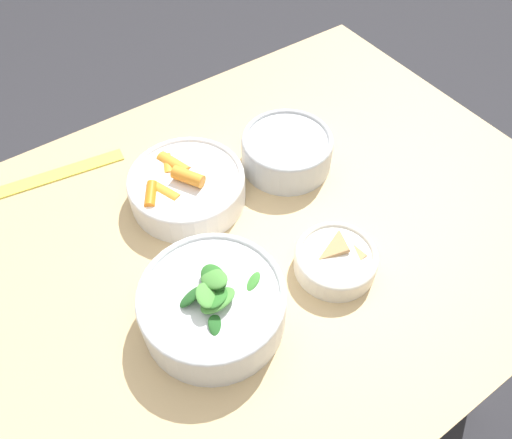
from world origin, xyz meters
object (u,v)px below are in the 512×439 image
bowl_cookies (336,259)px  ruler (48,178)px  bowl_greens (213,305)px  bowl_beans_hotdog (287,151)px  bowl_carrots (186,186)px

bowl_cookies → ruler: bowl_cookies is taller
bowl_greens → bowl_beans_hotdog: 0.32m
bowl_carrots → ruler: bowl_carrots is taller
bowl_greens → bowl_beans_hotdog: size_ratio=1.26×
bowl_carrots → bowl_beans_hotdog: bowl_carrots is taller
bowl_cookies → ruler: bearing=124.4°
bowl_carrots → ruler: 0.25m
bowl_carrots → bowl_cookies: 0.27m
bowl_carrots → bowl_greens: 0.23m
bowl_beans_hotdog → bowl_cookies: bowl_beans_hotdog is taller
bowl_carrots → bowl_beans_hotdog: 0.19m
bowl_beans_hotdog → ruler: 0.42m
bowl_carrots → ruler: size_ratio=0.71×
bowl_greens → ruler: (-0.10, 0.39, -0.04)m
bowl_carrots → bowl_cookies: bowl_carrots is taller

